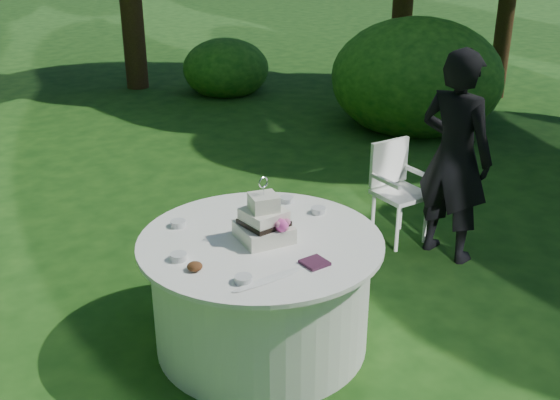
% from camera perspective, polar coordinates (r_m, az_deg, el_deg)
% --- Properties ---
extents(ground, '(80.00, 80.00, 0.00)m').
position_cam_1_polar(ground, '(4.53, -1.58, -12.14)').
color(ground, '#13390F').
rests_on(ground, ground).
extents(napkins, '(0.14, 0.14, 0.02)m').
position_cam_1_polar(napkins, '(3.85, 3.04, -5.47)').
color(napkins, '#431D34').
rests_on(napkins, table).
extents(feather_plume, '(0.48, 0.07, 0.01)m').
position_cam_1_polar(feather_plume, '(3.68, -1.02, -6.94)').
color(feather_plume, white).
rests_on(feather_plume, table).
extents(guest, '(0.52, 0.70, 1.75)m').
position_cam_1_polar(guest, '(5.45, 14.96, 3.67)').
color(guest, black).
rests_on(guest, ground).
extents(table, '(1.56, 1.56, 0.77)m').
position_cam_1_polar(table, '(4.32, -1.64, -7.93)').
color(table, white).
rests_on(table, ground).
extents(cake, '(0.35, 0.35, 0.42)m').
position_cam_1_polar(cake, '(4.08, -1.37, -2.00)').
color(cake, silver).
rests_on(cake, table).
extents(chair, '(0.44, 0.42, 0.88)m').
position_cam_1_polar(chair, '(5.78, 10.06, 1.46)').
color(chair, silver).
rests_on(chair, ground).
extents(votives, '(1.20, 0.96, 0.04)m').
position_cam_1_polar(votives, '(4.20, -3.17, -2.73)').
color(votives, silver).
rests_on(votives, table).
extents(petal_cups, '(0.95, 0.68, 0.05)m').
position_cam_1_polar(petal_cups, '(4.21, -4.20, -2.57)').
color(petal_cups, '#562D16').
rests_on(petal_cups, table).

